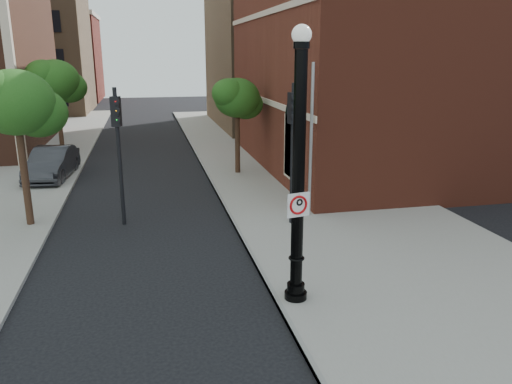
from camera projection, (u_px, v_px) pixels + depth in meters
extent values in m
plane|color=black|center=(190.00, 315.00, 11.25)|extent=(120.00, 120.00, 0.00)
cube|color=gray|center=(306.00, 186.00, 21.89)|extent=(8.00, 60.00, 0.12)
cube|color=gray|center=(217.00, 191.00, 21.06)|extent=(0.10, 60.00, 0.14)
cube|color=maroon|center=(467.00, 48.00, 26.16)|extent=(22.00, 16.00, 12.00)
cube|color=black|center=(290.00, 148.00, 20.21)|extent=(0.08, 1.40, 2.40)
cube|color=beige|center=(263.00, 100.00, 24.52)|extent=(0.06, 16.00, 0.25)
cube|color=beige|center=(263.00, 14.00, 23.45)|extent=(0.06, 16.00, 0.25)
cube|color=beige|center=(6.00, 25.00, 23.90)|extent=(0.40, 0.40, 14.00)
cube|color=#826447|center=(23.00, 50.00, 48.52)|extent=(12.00, 12.00, 12.00)
cube|color=maroon|center=(49.00, 60.00, 61.96)|extent=(12.00, 12.00, 10.00)
cube|color=#826447|center=(349.00, 37.00, 40.94)|extent=(22.00, 14.00, 14.00)
cylinder|color=black|center=(296.00, 297.00, 11.75)|extent=(0.53, 0.53, 0.28)
cylinder|color=black|center=(296.00, 288.00, 11.69)|extent=(0.42, 0.42, 0.24)
cylinder|color=black|center=(298.00, 178.00, 10.98)|extent=(0.28, 0.28, 5.49)
torus|color=black|center=(296.00, 258.00, 11.48)|extent=(0.38, 0.38, 0.06)
cylinder|color=black|center=(301.00, 45.00, 10.23)|extent=(0.34, 0.34, 0.14)
sphere|color=silver|center=(302.00, 35.00, 10.17)|extent=(0.42, 0.42, 0.42)
cube|color=white|center=(298.00, 205.00, 10.97)|extent=(0.54, 0.13, 0.55)
cube|color=black|center=(299.00, 194.00, 10.91)|extent=(0.54, 0.12, 0.05)
cube|color=black|center=(298.00, 216.00, 11.04)|extent=(0.54, 0.12, 0.05)
cube|color=black|center=(288.00, 206.00, 10.87)|extent=(0.05, 0.02, 0.55)
cube|color=black|center=(308.00, 204.00, 11.07)|extent=(0.05, 0.02, 0.55)
torus|color=#B4070A|center=(298.00, 205.00, 10.97)|extent=(0.44, 0.14, 0.44)
cube|color=#B4070A|center=(298.00, 205.00, 10.97)|extent=(0.31, 0.07, 0.31)
cube|color=black|center=(296.00, 205.00, 10.95)|extent=(0.05, 0.02, 0.26)
torus|color=black|center=(299.00, 202.00, 10.97)|extent=(0.18, 0.09, 0.17)
cylinder|color=black|center=(299.00, 194.00, 10.91)|extent=(0.03, 0.03, 0.03)
imported|color=#2B2B2F|center=(52.00, 164.00, 23.22)|extent=(2.01, 4.68, 1.50)
cylinder|color=black|center=(119.00, 158.00, 16.60)|extent=(0.14, 0.14, 4.64)
cube|color=black|center=(116.00, 111.00, 16.19)|extent=(0.35, 0.33, 0.97)
sphere|color=#E50505|center=(116.00, 101.00, 15.97)|extent=(0.17, 0.17, 0.17)
sphere|color=#FF8C00|center=(117.00, 110.00, 16.04)|extent=(0.17, 0.17, 0.17)
sphere|color=#00E519|center=(117.00, 119.00, 16.12)|extent=(0.17, 0.17, 0.17)
cylinder|color=black|center=(292.00, 157.00, 16.43)|extent=(0.14, 0.14, 4.80)
cube|color=black|center=(293.00, 108.00, 16.00)|extent=(0.34, 0.33, 1.00)
sphere|color=#E50505|center=(294.00, 97.00, 15.76)|extent=(0.18, 0.18, 0.18)
sphere|color=#FF8C00|center=(294.00, 107.00, 15.84)|extent=(0.18, 0.18, 0.18)
sphere|color=#00E519|center=(294.00, 116.00, 15.92)|extent=(0.18, 0.18, 0.18)
cylinder|color=#999999|center=(311.00, 143.00, 17.16)|extent=(0.11, 0.11, 5.42)
cylinder|color=#321E14|center=(24.00, 171.00, 16.42)|extent=(0.24, 0.24, 3.91)
ellipsoid|color=#1F5316|center=(15.00, 102.00, 15.82)|extent=(2.46, 2.46, 2.09)
ellipsoid|color=#1F5316|center=(38.00, 113.00, 16.46)|extent=(1.90, 1.90, 1.61)
cylinder|color=#321E14|center=(60.00, 124.00, 27.14)|extent=(0.24, 0.24, 4.04)
ellipsoid|color=#1F5316|center=(55.00, 80.00, 26.52)|extent=(2.54, 2.54, 2.16)
ellipsoid|color=#1F5316|center=(69.00, 87.00, 27.18)|extent=(1.96, 1.96, 1.67)
ellipsoid|color=#1F5316|center=(43.00, 75.00, 26.01)|extent=(1.85, 1.85, 1.57)
cylinder|color=#321E14|center=(237.00, 140.00, 23.85)|extent=(0.24, 0.24, 3.45)
ellipsoid|color=#1F5316|center=(237.00, 98.00, 23.32)|extent=(2.17, 2.17, 1.84)
ellipsoid|color=#1F5316|center=(246.00, 104.00, 23.89)|extent=(1.67, 1.67, 1.42)
ellipsoid|color=#1F5316|center=(229.00, 93.00, 22.89)|extent=(1.57, 1.57, 1.34)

